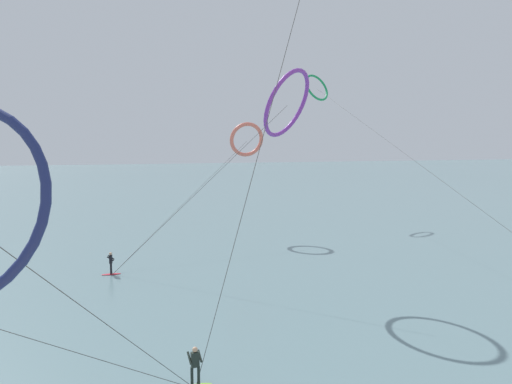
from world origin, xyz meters
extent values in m
cube|color=slate|center=(0.00, 105.74, 0.04)|extent=(400.00, 200.00, 0.08)
ellipsoid|color=red|center=(-7.67, 33.49, 0.11)|extent=(1.40, 0.40, 0.06)
cylinder|color=black|center=(-7.65, 33.63, 0.54)|extent=(0.12, 0.12, 0.80)
cylinder|color=black|center=(-7.68, 33.35, 0.54)|extent=(0.12, 0.12, 0.80)
cube|color=black|center=(-7.67, 33.49, 1.25)|extent=(0.23, 0.34, 0.62)
sphere|color=tan|center=(-7.67, 33.49, 1.67)|extent=(0.22, 0.22, 0.22)
cylinder|color=black|center=(-7.64, 33.83, 1.30)|extent=(0.51, 0.14, 0.39)
cylinder|color=black|center=(-7.69, 33.39, 1.30)|extent=(0.51, 0.14, 0.39)
cylinder|color=#1E2823|center=(-3.94, 15.31, 0.54)|extent=(0.12, 0.12, 0.80)
cylinder|color=#1E2823|center=(-4.22, 15.28, 0.54)|extent=(0.12, 0.12, 0.80)
cube|color=#1E2823|center=(-4.08, 15.29, 1.25)|extent=(0.34, 0.24, 0.62)
sphere|color=tan|center=(-4.08, 15.29, 1.67)|extent=(0.22, 0.22, 0.22)
cylinder|color=#1E2823|center=(-3.87, 15.44, 1.30)|extent=(0.16, 0.51, 0.39)
cylinder|color=#1E2823|center=(-4.30, 15.39, 1.30)|extent=(0.16, 0.51, 0.39)
torus|color=#199351|center=(17.70, 55.15, 16.75)|extent=(4.29, 3.40, 3.54)
cylinder|color=#3F3F3F|center=(17.36, 32.63, 8.31)|extent=(0.71, 45.05, 16.63)
torus|color=purple|center=(4.11, 27.67, 12.51)|extent=(5.17, 5.04, 4.56)
cylinder|color=#3F3F3F|center=(-1.78, 30.58, 6.19)|extent=(11.80, 5.84, 12.38)
cylinder|color=#3F3F3F|center=(-7.46, 12.50, 4.23)|extent=(6.79, 5.62, 8.47)
cylinder|color=#3F3F3F|center=(-1.48, 15.44, 9.17)|extent=(5.23, 0.31, 18.35)
torus|color=#EA7260|center=(5.99, 45.78, 10.13)|extent=(3.75, 1.53, 3.66)
cylinder|color=#3F3F3F|center=(-0.84, 39.63, 4.97)|extent=(13.68, 12.32, 9.95)
camera|label=1|loc=(-6.76, -3.39, 10.07)|focal=34.00mm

